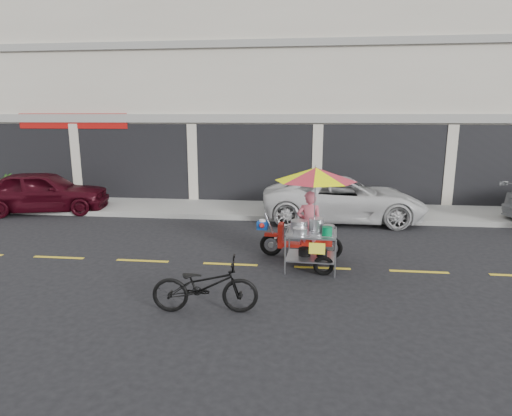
# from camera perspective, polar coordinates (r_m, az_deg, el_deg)

# --- Properties ---
(ground) EXTENTS (90.00, 90.00, 0.00)m
(ground) POSITION_cam_1_polar(r_m,az_deg,el_deg) (9.35, 8.83, -7.91)
(ground) COLOR black
(sidewalk) EXTENTS (45.00, 3.00, 0.15)m
(sidewalk) POSITION_cam_1_polar(r_m,az_deg,el_deg) (14.62, 8.07, -0.22)
(sidewalk) COLOR gray
(sidewalk) RESTS_ON ground
(shophouse_block) EXTENTS (36.00, 8.11, 10.40)m
(shophouse_block) POSITION_cam_1_polar(r_m,az_deg,el_deg) (19.66, 16.60, 14.77)
(shophouse_block) COLOR beige
(shophouse_block) RESTS_ON ground
(centerline) EXTENTS (42.00, 0.10, 0.01)m
(centerline) POSITION_cam_1_polar(r_m,az_deg,el_deg) (9.35, 8.83, -7.89)
(centerline) COLOR gold
(centerline) RESTS_ON ground
(maroon_sedan) EXTENTS (4.43, 2.61, 1.41)m
(maroon_sedan) POSITION_cam_1_polar(r_m,az_deg,el_deg) (15.97, -26.50, 1.97)
(maroon_sedan) COLOR black
(maroon_sedan) RESTS_ON ground
(white_pickup) EXTENTS (4.97, 2.36, 1.37)m
(white_pickup) POSITION_cam_1_polar(r_m,az_deg,el_deg) (13.43, 11.60, 1.20)
(white_pickup) COLOR silver
(white_pickup) RESTS_ON ground
(plant_short) EXTENTS (0.64, 0.64, 0.93)m
(plant_short) POSITION_cam_1_polar(r_m,az_deg,el_deg) (18.55, -30.27, 2.56)
(plant_short) COLOR #214516
(plant_short) RESTS_ON sidewalk
(near_bicycle) EXTENTS (1.80, 0.78, 0.92)m
(near_bicycle) POSITION_cam_1_polar(r_m,az_deg,el_deg) (7.18, -6.81, -10.25)
(near_bicycle) COLOR black
(near_bicycle) RESTS_ON ground
(food_vendor_rig) EXTENTS (2.19, 1.85, 2.21)m
(food_vendor_rig) POSITION_cam_1_polar(r_m,az_deg,el_deg) (9.19, 7.44, 0.76)
(food_vendor_rig) COLOR black
(food_vendor_rig) RESTS_ON ground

